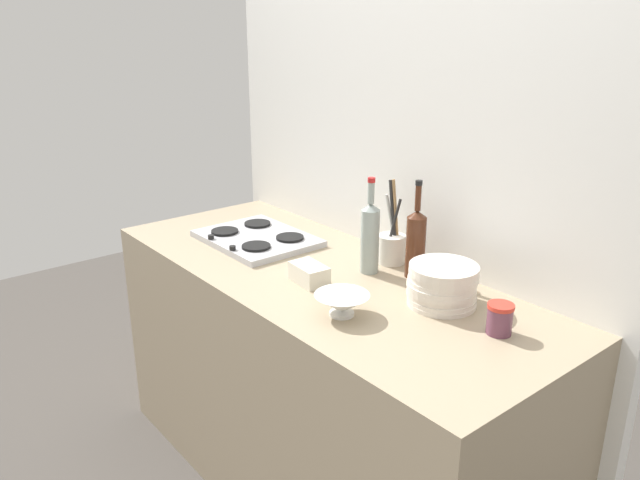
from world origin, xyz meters
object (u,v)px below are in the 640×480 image
(mixing_bowl, at_px, (342,304))
(utensil_crock, at_px, (392,246))
(stovetop_hob, at_px, (257,238))
(wine_bottle_leftmost, at_px, (370,236))
(condiment_jar_front, at_px, (500,319))
(plate_stack, at_px, (442,285))
(butter_dish, at_px, (309,274))
(wine_bottle_mid_left, at_px, (416,242))

(mixing_bowl, relative_size, utensil_crock, 0.54)
(stovetop_hob, height_order, utensil_crock, utensil_crock)
(stovetop_hob, distance_m, wine_bottle_leftmost, 0.54)
(stovetop_hob, bearing_deg, condiment_jar_front, 5.06)
(mixing_bowl, bearing_deg, utensil_crock, 116.48)
(plate_stack, xyz_separation_m, butter_dish, (-0.39, -0.21, -0.03))
(wine_bottle_leftmost, relative_size, utensil_crock, 1.10)
(butter_dish, height_order, utensil_crock, utensil_crock)
(stovetop_hob, xyz_separation_m, butter_dish, (0.45, -0.09, 0.02))
(stovetop_hob, height_order, wine_bottle_leftmost, wine_bottle_leftmost)
(wine_bottle_leftmost, relative_size, mixing_bowl, 2.03)
(condiment_jar_front, bearing_deg, wine_bottle_mid_left, 164.08)
(mixing_bowl, relative_size, butter_dish, 1.23)
(stovetop_hob, relative_size, wine_bottle_mid_left, 1.34)
(wine_bottle_leftmost, bearing_deg, condiment_jar_front, -3.28)
(wine_bottle_leftmost, relative_size, condiment_jar_front, 3.76)
(wine_bottle_mid_left, xyz_separation_m, condiment_jar_front, (0.43, -0.12, -0.08))
(wine_bottle_leftmost, bearing_deg, utensil_crock, 96.41)
(wine_bottle_mid_left, relative_size, butter_dish, 2.50)
(plate_stack, bearing_deg, mixing_bowl, -115.12)
(mixing_bowl, distance_m, utensil_crock, 0.47)
(wine_bottle_leftmost, xyz_separation_m, utensil_crock, (-0.01, 0.12, -0.07))
(condiment_jar_front, bearing_deg, mixing_bowl, -144.07)
(wine_bottle_mid_left, bearing_deg, condiment_jar_front, -15.92)
(wine_bottle_mid_left, distance_m, utensil_crock, 0.16)
(stovetop_hob, distance_m, plate_stack, 0.85)
(wine_bottle_leftmost, height_order, condiment_jar_front, wine_bottle_leftmost)
(wine_bottle_mid_left, xyz_separation_m, butter_dish, (-0.19, -0.31, -0.09))
(wine_bottle_leftmost, relative_size, wine_bottle_mid_left, 1.00)
(mixing_bowl, bearing_deg, condiment_jar_front, 35.93)
(wine_bottle_leftmost, xyz_separation_m, mixing_bowl, (0.20, -0.30, -0.09))
(wine_bottle_leftmost, height_order, mixing_bowl, wine_bottle_leftmost)
(mixing_bowl, distance_m, butter_dish, 0.27)
(wine_bottle_mid_left, height_order, butter_dish, wine_bottle_mid_left)
(plate_stack, height_order, wine_bottle_leftmost, wine_bottle_leftmost)
(stovetop_hob, distance_m, butter_dish, 0.46)
(stovetop_hob, distance_m, utensil_crock, 0.56)
(plate_stack, distance_m, butter_dish, 0.45)
(wine_bottle_leftmost, xyz_separation_m, wine_bottle_mid_left, (0.13, 0.09, -0.01))
(wine_bottle_mid_left, bearing_deg, stovetop_hob, -161.09)
(wine_bottle_mid_left, bearing_deg, plate_stack, -25.82)
(plate_stack, bearing_deg, butter_dish, -151.28)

